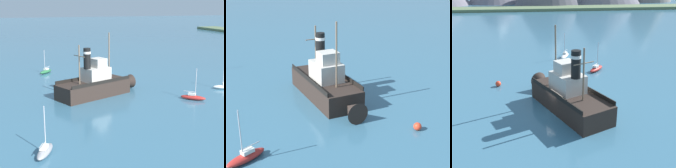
{
  "view_description": "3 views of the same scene",
  "coord_description": "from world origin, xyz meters",
  "views": [
    {
      "loc": [
        52.78,
        -13.06,
        14.56
      ],
      "look_at": [
        4.31,
        2.39,
        2.43
      ],
      "focal_mm": 55.0,
      "sensor_mm": 36.0,
      "label": 1
    },
    {
      "loc": [
        1.15,
        39.55,
        16.63
      ],
      "look_at": [
        0.02,
        -0.1,
        1.54
      ],
      "focal_mm": 55.0,
      "sensor_mm": 36.0,
      "label": 2
    },
    {
      "loc": [
        -2.96,
        -30.24,
        15.74
      ],
      "look_at": [
        1.18,
        2.09,
        2.71
      ],
      "focal_mm": 45.0,
      "sensor_mm": 36.0,
      "label": 3
    }
  ],
  "objects": [
    {
      "name": "ground_plane",
      "position": [
        0.0,
        0.0,
        0.0
      ],
      "size": [
        600.0,
        600.0,
        0.0
      ],
      "primitive_type": "plane",
      "color": "#38667F"
    },
    {
      "name": "old_tugboat",
      "position": [
        1.39,
        0.72,
        1.83
      ],
      "size": [
        9.01,
        14.51,
        9.9
      ],
      "color": "#2D231E",
      "rests_on": "ground"
    },
    {
      "name": "sailboat_green",
      "position": [
        -19.11,
        -4.82,
        0.43
      ],
      "size": [
        3.57,
        3.34,
        4.9
      ],
      "color": "#286B3D",
      "rests_on": "ground"
    },
    {
      "name": "sailboat_grey",
      "position": [
        21.16,
        -9.89,
        0.43
      ],
      "size": [
        3.92,
        2.57,
        4.9
      ],
      "color": "gray",
      "rests_on": "ground"
    },
    {
      "name": "sailboat_red",
      "position": [
        8.29,
        14.18,
        0.43
      ],
      "size": [
        3.36,
        3.56,
        4.9
      ],
      "color": "#B22823",
      "rests_on": "ground"
    },
    {
      "name": "mooring_buoy",
      "position": [
        -7.71,
        9.15,
        0.41
      ],
      "size": [
        0.82,
        0.82,
        0.82
      ],
      "primitive_type": "sphere",
      "color": "red",
      "rests_on": "ground"
    }
  ]
}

